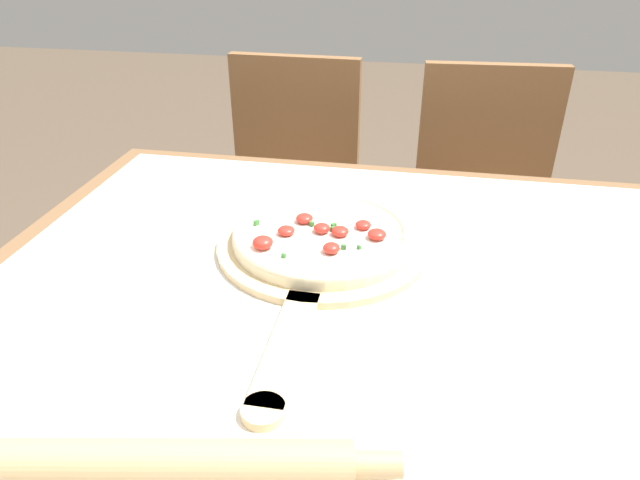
# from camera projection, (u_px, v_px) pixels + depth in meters

# --- Properties ---
(dining_table) EXTENTS (1.14, 1.02, 0.76)m
(dining_table) POSITION_uv_depth(u_px,v_px,m) (339.00, 361.00, 0.87)
(dining_table) COLOR brown
(dining_table) RESTS_ON ground_plane
(towel_cloth) EXTENTS (1.06, 0.94, 0.00)m
(towel_cloth) POSITION_uv_depth(u_px,v_px,m) (340.00, 299.00, 0.81)
(towel_cloth) COLOR silver
(towel_cloth) RESTS_ON dining_table
(pizza_peel) EXTENTS (0.34, 0.56, 0.01)m
(pizza_peel) POSITION_uv_depth(u_px,v_px,m) (320.00, 252.00, 0.91)
(pizza_peel) COLOR #D6B784
(pizza_peel) RESTS_ON towel_cloth
(pizza) EXTENTS (0.29, 0.29, 0.04)m
(pizza) POSITION_uv_depth(u_px,v_px,m) (323.00, 234.00, 0.92)
(pizza) COLOR beige
(pizza) RESTS_ON pizza_peel
(rolling_pin) EXTENTS (0.47, 0.11, 0.05)m
(rolling_pin) POSITION_uv_depth(u_px,v_px,m) (153.00, 464.00, 0.54)
(rolling_pin) COLOR tan
(rolling_pin) RESTS_ON towel_cloth
(chair_left) EXTENTS (0.41, 0.41, 0.90)m
(chair_left) POSITION_uv_depth(u_px,v_px,m) (290.00, 192.00, 1.70)
(chair_left) COLOR brown
(chair_left) RESTS_ON ground_plane
(chair_right) EXTENTS (0.42, 0.42, 0.90)m
(chair_right) POSITION_uv_depth(u_px,v_px,m) (482.00, 207.00, 1.61)
(chair_right) COLOR brown
(chair_right) RESTS_ON ground_plane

